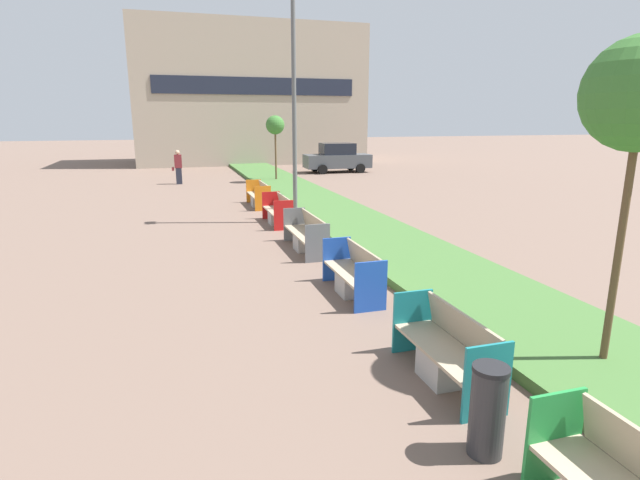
% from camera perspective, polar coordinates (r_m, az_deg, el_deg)
% --- Properties ---
extents(planter_grass_strip, '(2.80, 120.00, 0.18)m').
position_cam_1_polar(planter_grass_strip, '(11.99, 11.85, -2.59)').
color(planter_grass_strip, '#426B33').
rests_on(planter_grass_strip, ground).
extents(building_backdrop, '(17.14, 7.86, 10.25)m').
position_cam_1_polar(building_backdrop, '(41.24, -8.16, 16.00)').
color(building_backdrop, tan).
rests_on(building_backdrop, ground).
extents(bench_teal_frame, '(0.65, 1.90, 0.94)m').
position_cam_1_polar(bench_teal_frame, '(6.96, 14.27, -12.61)').
color(bench_teal_frame, '#ADA8A0').
rests_on(bench_teal_frame, ground).
extents(bench_blue_frame, '(0.65, 1.94, 0.94)m').
position_cam_1_polar(bench_blue_frame, '(9.88, 3.88, -4.20)').
color(bench_blue_frame, '#ADA8A0').
rests_on(bench_blue_frame, ground).
extents(bench_grey_frame, '(0.65, 2.36, 0.94)m').
position_cam_1_polar(bench_grey_frame, '(13.13, -1.56, 0.42)').
color(bench_grey_frame, '#ADA8A0').
rests_on(bench_grey_frame, ground).
extents(bench_red_frame, '(0.65, 2.02, 0.94)m').
position_cam_1_polar(bench_red_frame, '(16.49, -4.81, 3.08)').
color(bench_red_frame, '#ADA8A0').
rests_on(bench_red_frame, ground).
extents(bench_orange_frame, '(0.65, 2.13, 0.94)m').
position_cam_1_polar(bench_orange_frame, '(19.96, -6.97, 4.90)').
color(bench_orange_frame, '#ADA8A0').
rests_on(bench_orange_frame, ground).
extents(litter_bin, '(0.38, 0.38, 0.99)m').
position_cam_1_polar(litter_bin, '(5.64, 18.61, -18.00)').
color(litter_bin, '#2D2D30').
rests_on(litter_bin, ground).
extents(street_lamp_post, '(0.24, 0.44, 7.63)m').
position_cam_1_polar(street_lamp_post, '(16.48, -3.00, 16.49)').
color(street_lamp_post, '#56595B').
rests_on(street_lamp_post, ground).
extents(sapling_tree_far, '(1.00, 1.00, 3.56)m').
position_cam_1_polar(sapling_tree_far, '(27.33, -5.15, 12.87)').
color(sapling_tree_far, brown).
rests_on(sapling_tree_far, ground).
extents(pedestrian_walking, '(0.53, 0.24, 1.78)m').
position_cam_1_polar(pedestrian_walking, '(27.61, -15.90, 8.05)').
color(pedestrian_walking, '#232633').
rests_on(pedestrian_walking, ground).
extents(parked_car_distant, '(4.27, 2.00, 1.86)m').
position_cam_1_polar(parked_car_distant, '(32.58, 1.98, 9.35)').
color(parked_car_distant, '#474C51').
rests_on(parked_car_distant, ground).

